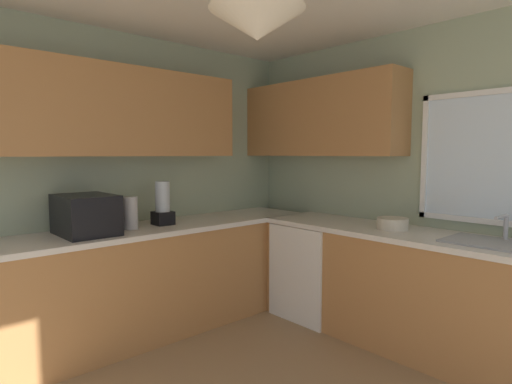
# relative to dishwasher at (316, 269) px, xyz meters

# --- Properties ---
(room_shell) EXTENTS (3.99, 4.00, 2.53)m
(room_shell) POSITION_rel_dishwasher_xyz_m (0.14, -1.04, 1.38)
(room_shell) COLOR #9EAD8E
(room_shell) RESTS_ON ground_plane
(counter_run_left) EXTENTS (0.65, 3.61, 0.88)m
(counter_run_left) POSITION_rel_dishwasher_xyz_m (-0.66, -1.60, 0.02)
(counter_run_left) COLOR #AD7542
(counter_run_left) RESTS_ON ground_plane
(counter_run_back) EXTENTS (3.08, 0.65, 0.88)m
(counter_run_back) POSITION_rel_dishwasher_xyz_m (1.17, 0.03, 0.02)
(counter_run_back) COLOR #AD7542
(counter_run_back) RESTS_ON ground_plane
(dishwasher) EXTENTS (0.60, 0.60, 0.84)m
(dishwasher) POSITION_rel_dishwasher_xyz_m (0.00, 0.00, 0.00)
(dishwasher) COLOR white
(dishwasher) RESTS_ON ground_plane
(microwave) EXTENTS (0.48, 0.36, 0.29)m
(microwave) POSITION_rel_dishwasher_xyz_m (-0.66, -1.81, 0.61)
(microwave) COLOR black
(microwave) RESTS_ON counter_run_left
(kettle) EXTENTS (0.11, 0.11, 0.25)m
(kettle) POSITION_rel_dishwasher_xyz_m (-0.64, -1.47, 0.59)
(kettle) COLOR #B7B7BC
(kettle) RESTS_ON counter_run_left
(sink_assembly) EXTENTS (0.61, 0.40, 0.19)m
(sink_assembly) POSITION_rel_dishwasher_xyz_m (1.48, 0.04, 0.47)
(sink_assembly) COLOR #9EA0A5
(sink_assembly) RESTS_ON counter_run_back
(bowl) EXTENTS (0.24, 0.24, 0.09)m
(bowl) POSITION_rel_dishwasher_xyz_m (0.74, 0.03, 0.51)
(bowl) COLOR beige
(bowl) RESTS_ON counter_run_back
(blender_appliance) EXTENTS (0.15, 0.15, 0.36)m
(blender_appliance) POSITION_rel_dishwasher_xyz_m (-0.66, -1.18, 0.63)
(blender_appliance) COLOR black
(blender_appliance) RESTS_ON counter_run_left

